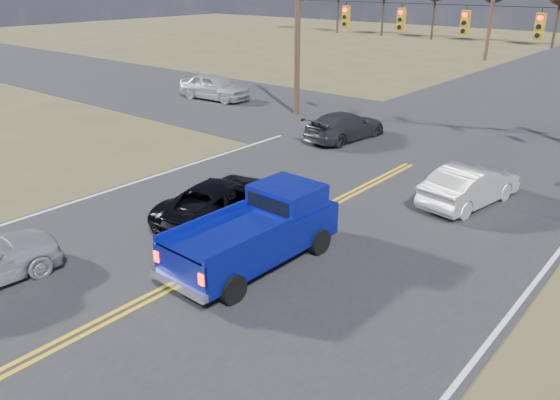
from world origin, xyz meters
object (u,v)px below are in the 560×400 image
Objects in this scene: black_suv at (225,201)px; cross_car_west at (214,87)px; pickup_truck at (258,231)px; dgrey_car_queue at (345,126)px; white_car_queue at (470,185)px.

cross_car_west is at bearing -49.13° from black_suv.
dgrey_car_queue is at bearing 114.70° from pickup_truck.
white_car_queue is 8.59m from dgrey_car_queue.
black_suv is at bearing 109.28° from dgrey_car_queue.
pickup_truck is 2.96m from black_suv.
pickup_truck is 1.24× the size of white_car_queue.
pickup_truck is at bearing -135.95° from cross_car_west.
dgrey_car_queue is 11.54m from cross_car_west.
white_car_queue is at bearing 158.62° from dgrey_car_queue.
white_car_queue is at bearing -114.04° from cross_car_west.
cross_car_west is (-16.22, 13.91, -0.12)m from pickup_truck.
pickup_truck reaches higher than white_car_queue.
pickup_truck is at bearing 145.93° from black_suv.
black_suv is 1.04× the size of cross_car_west.
pickup_truck is 1.14× the size of dgrey_car_queue.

